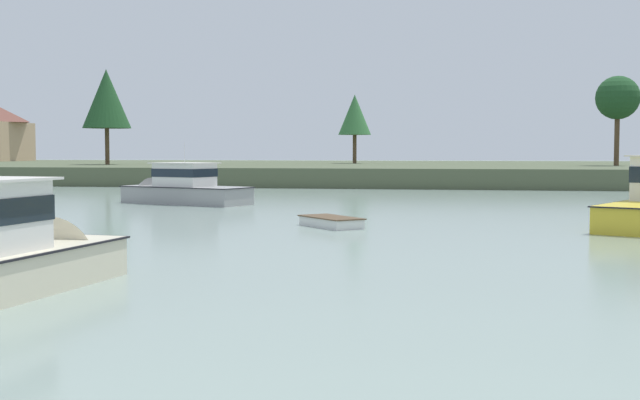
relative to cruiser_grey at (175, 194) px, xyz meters
The scene contains 7 objects.
far_shore_bank 48.42m from the cruiser_grey, 80.02° to the left, with size 243.62×53.40×1.76m, color #4C563D.
cruiser_grey is the anchor object (origin of this frame).
dinghy_white 18.74m from the cruiser_grey, 49.00° to the right, with size 3.32×3.53×0.62m.
dinghy_navy 19.56m from the cruiser_grey, 144.93° to the left, with size 2.88×2.79×0.52m.
shore_tree_far_right 52.19m from the cruiser_grey, 49.67° to the left, with size 4.46×4.46×9.19m.
shore_tree_center_right 42.62m from the cruiser_grey, 120.13° to the left, with size 5.29×5.29×10.48m.
shore_tree_left 49.76m from the cruiser_grey, 84.30° to the left, with size 3.94×3.94×8.26m.
Camera 1 is at (9.64, -5.27, 3.35)m, focal length 46.19 mm.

